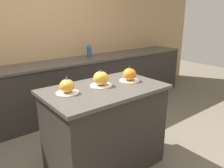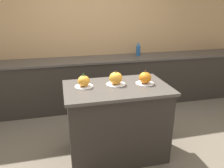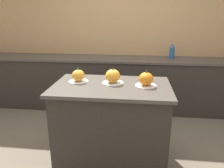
{
  "view_description": "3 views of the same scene",
  "coord_description": "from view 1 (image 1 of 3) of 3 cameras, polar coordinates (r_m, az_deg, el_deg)",
  "views": [
    {
      "loc": [
        -1.26,
        -1.7,
        1.63
      ],
      "look_at": [
        0.06,
        -0.05,
        0.97
      ],
      "focal_mm": 35.0,
      "sensor_mm": 36.0,
      "label": 1
    },
    {
      "loc": [
        -0.62,
        -2.33,
        1.83
      ],
      "look_at": [
        -0.06,
        -0.0,
        0.97
      ],
      "focal_mm": 35.0,
      "sensor_mm": 36.0,
      "label": 2
    },
    {
      "loc": [
        0.25,
        -2.17,
        1.66
      ],
      "look_at": [
        0.01,
        -0.04,
        0.96
      ],
      "focal_mm": 35.0,
      "sensor_mm": 36.0,
      "label": 3
    }
  ],
  "objects": [
    {
      "name": "pumpkin_cake_right",
      "position": [
        2.44,
        4.59,
        2.36
      ],
      "size": [
        0.22,
        0.22,
        0.19
      ],
      "color": "silver",
      "rests_on": "kitchen_island"
    },
    {
      "name": "wall_back",
      "position": [
        3.78,
        -19.29,
        10.62
      ],
      "size": [
        8.0,
        0.06,
        2.5
      ],
      "color": "tan",
      "rests_on": "ground_plane"
    },
    {
      "name": "pumpkin_cake_center",
      "position": [
        2.26,
        -2.91,
        1.32
      ],
      "size": [
        0.23,
        0.23,
        0.18
      ],
      "color": "silver",
      "rests_on": "kitchen_island"
    },
    {
      "name": "back_counter",
      "position": [
        3.65,
        -16.3,
        -2.05
      ],
      "size": [
        6.0,
        0.6,
        0.92
      ],
      "color": "#2D2823",
      "rests_on": "ground_plane"
    },
    {
      "name": "ground_plane",
      "position": [
        2.67,
        -1.72,
        -20.34
      ],
      "size": [
        12.0,
        12.0,
        0.0
      ],
      "primitive_type": "plane",
      "color": "#665B4C"
    },
    {
      "name": "kitchen_island",
      "position": [
        2.41,
        -1.82,
        -11.47
      ],
      "size": [
        1.24,
        0.76,
        0.94
      ],
      "color": "#2D2823",
      "rests_on": "ground_plane"
    },
    {
      "name": "pumpkin_cake_left",
      "position": [
        2.08,
        -11.65,
        -0.72
      ],
      "size": [
        0.22,
        0.22,
        0.17
      ],
      "color": "silver",
      "rests_on": "kitchen_island"
    },
    {
      "name": "bottle_tall",
      "position": [
        3.94,
        -5.97,
        8.78
      ],
      "size": [
        0.08,
        0.08,
        0.26
      ],
      "color": "#235184",
      "rests_on": "back_counter"
    }
  ]
}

